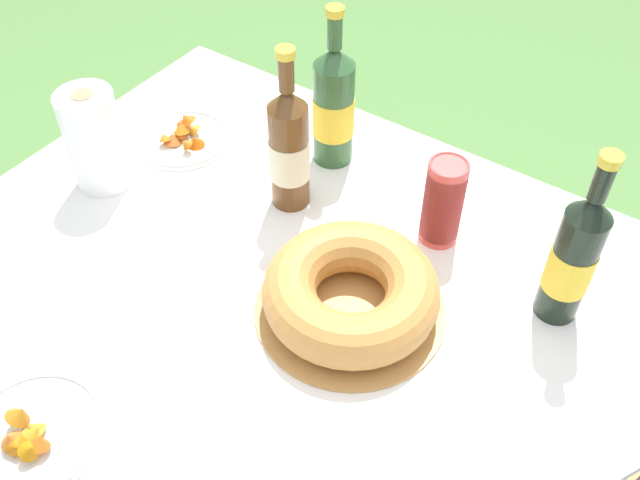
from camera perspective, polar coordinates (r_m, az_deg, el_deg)
The scene contains 10 objects.
garden_table at distance 1.22m, azimuth 4.28°, elevation -11.06°, with size 1.71×1.09×0.76m.
tablecloth at distance 1.18m, azimuth 4.43°, elevation -9.63°, with size 1.72×1.10×0.10m.
bundt_cake at distance 1.18m, azimuth 2.48°, elevation -4.23°, with size 0.33×0.33×0.10m.
cup_stack at distance 1.29m, azimuth 9.83°, elevation 3.00°, with size 0.07×0.07×0.18m.
cider_bottle_green at distance 1.43m, azimuth 1.09°, elevation 10.65°, with size 0.08×0.08×0.34m.
cider_bottle_amber at distance 1.32m, azimuth -2.49°, elevation 7.31°, with size 0.08×0.08×0.34m.
juice_bottle_red at distance 1.19m, azimuth 19.61°, elevation -1.38°, with size 0.07×0.07×0.34m.
snack_plate_near at distance 1.15m, azimuth -22.03°, elevation -14.12°, with size 0.21×0.21×0.06m.
snack_plate_left at distance 1.56m, azimuth -10.91°, elevation 8.08°, with size 0.20×0.20×0.05m.
paper_towel_roll at distance 1.45m, azimuth -17.57°, elevation 7.63°, with size 0.11×0.11×0.21m.
Camera 1 is at (0.30, -0.60, 1.72)m, focal length 40.00 mm.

